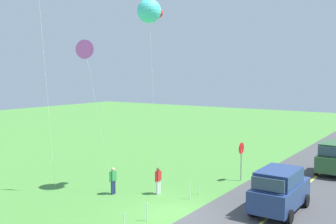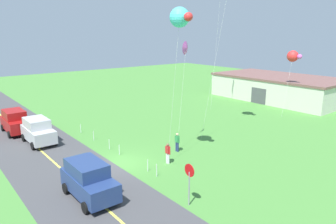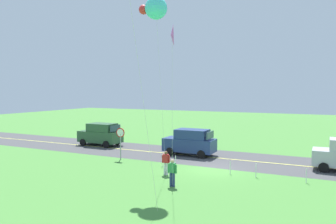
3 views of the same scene
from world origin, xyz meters
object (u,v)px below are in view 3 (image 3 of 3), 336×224
car_parked_east_near (101,134)px  kite_blue_mid (155,8)px  kite_red_low (172,36)px  person_adult_companion (166,162)px  car_suv_foreground (190,142)px  person_adult_near (172,172)px  stop_sign (120,137)px

car_parked_east_near → kite_blue_mid: (-10.76, 8.41, 9.55)m
kite_red_low → kite_blue_mid: bearing=-48.2°
kite_red_low → kite_blue_mid: size_ratio=0.79×
person_adult_companion → kite_red_low: 8.66m
car_suv_foreground → person_adult_near: (-2.55, 9.07, -0.29)m
kite_red_low → kite_blue_mid: (2.49, -2.79, 2.27)m
car_parked_east_near → person_adult_near: car_parked_east_near is taller
car_suv_foreground → stop_sign: 6.04m
stop_sign → person_adult_companion: bearing=152.8°
car_parked_east_near → person_adult_companion: bearing=145.7°
person_adult_companion → kite_blue_mid: (0.34, 0.82, 9.84)m
car_parked_east_near → stop_sign: 7.39m
person_adult_companion → car_parked_east_near: bearing=-134.8°
stop_sign → car_suv_foreground: bearing=-137.5°
stop_sign → person_adult_companion: 6.24m
car_suv_foreground → kite_red_low: bearing=107.0°
car_parked_east_near → person_adult_companion: (-11.11, 7.58, -0.29)m
person_adult_near → car_suv_foreground: bearing=162.0°
car_suv_foreground → stop_sign: (4.43, 4.06, 0.65)m
kite_red_low → person_adult_companion: bearing=-59.2°
person_adult_companion → kite_blue_mid: kite_blue_mid is taller
stop_sign → person_adult_near: bearing=144.3°
car_parked_east_near → stop_sign: (-5.62, 4.76, 0.65)m
stop_sign → kite_blue_mid: bearing=144.7°
person_adult_near → kite_red_low: bearing=-8.9°
stop_sign → kite_blue_mid: kite_blue_mid is taller
person_adult_near → kite_red_low: 7.73m
stop_sign → car_parked_east_near: bearing=-40.3°
person_adult_companion → kite_red_low: (-2.15, 3.61, 7.57)m
car_suv_foreground → person_adult_companion: car_suv_foreground is taller
car_parked_east_near → person_adult_companion: size_ratio=2.75×
person_adult_near → kite_blue_mid: (1.83, -1.37, 9.84)m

